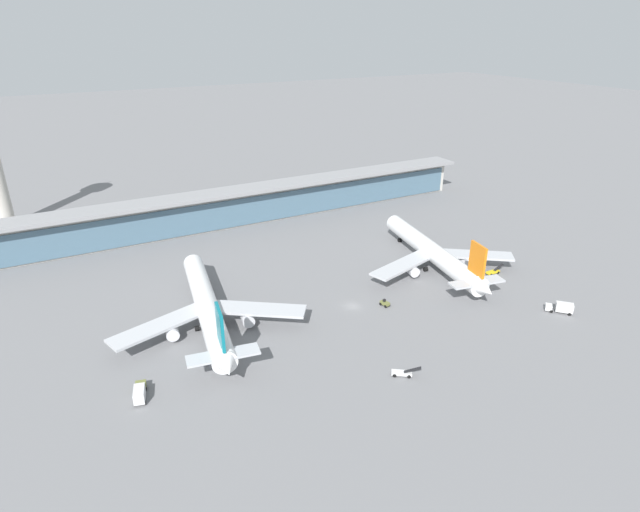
{
  "coord_description": "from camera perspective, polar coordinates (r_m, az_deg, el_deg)",
  "views": [
    {
      "loc": [
        -72.52,
        -113.32,
        75.66
      ],
      "look_at": [
        0.0,
        19.93,
        8.32
      ],
      "focal_mm": 29.44,
      "sensor_mm": 36.0,
      "label": 1
    }
  ],
  "objects": [
    {
      "name": "ground_plane",
      "position": [
        154.35,
        3.56,
        -5.47
      ],
      "size": [
        1200.0,
        1200.0,
        0.0
      ],
      "primitive_type": "plane",
      "color": "slate"
    },
    {
      "name": "airliner_left_stand",
      "position": [
        145.25,
        -12.17,
        -5.45
      ],
      "size": [
        51.64,
        67.81,
        18.1
      ],
      "color": "white",
      "rests_on": "ground"
    },
    {
      "name": "airliner_centre_stand",
      "position": [
        179.23,
        12.2,
        0.39
      ],
      "size": [
        51.47,
        67.7,
        18.1
      ],
      "color": "white",
      "rests_on": "ground"
    },
    {
      "name": "service_truck_near_nose_white",
      "position": [
        127.3,
        8.98,
        -12.43
      ],
      "size": [
        6.32,
        5.06,
        2.7
      ],
      "color": "silver",
      "rests_on": "ground"
    },
    {
      "name": "service_truck_under_wing_white",
      "position": [
        165.08,
        24.75,
        -5.09
      ],
      "size": [
        6.62,
        6.94,
        3.1
      ],
      "color": "silver",
      "rests_on": "ground"
    },
    {
      "name": "service_truck_mid_apron_olive",
      "position": [
        155.01,
        7.06,
        -5.11
      ],
      "size": [
        2.22,
        3.13,
        2.05
      ],
      "color": "olive",
      "rests_on": "ground"
    },
    {
      "name": "service_truck_by_tail_olive",
      "position": [
        125.16,
        -19.01,
        -13.83
      ],
      "size": [
        4.04,
        7.64,
        3.1
      ],
      "color": "olive",
      "rests_on": "ground"
    },
    {
      "name": "service_truck_on_taxiway_yellow",
      "position": [
        182.19,
        18.32,
        -1.62
      ],
      "size": [
        6.84,
        2.06,
        2.7
      ],
      "color": "yellow",
      "rests_on": "ground"
    },
    {
      "name": "service_truck_at_far_stand_blue",
      "position": [
        133.48,
        -11.89,
        -10.73
      ],
      "size": [
        3.21,
        2.4,
        2.05
      ],
      "color": "#234C9E",
      "rests_on": "ground"
    },
    {
      "name": "terminal_building",
      "position": [
        218.38,
        -7.74,
        5.63
      ],
      "size": [
        204.56,
        12.8,
        15.2
      ],
      "color": "beige",
      "rests_on": "ground"
    },
    {
      "name": "safety_cone_alpha",
      "position": [
        129.88,
        -9.78,
        -11.93
      ],
      "size": [
        0.62,
        0.62,
        0.7
      ],
      "color": "orange",
      "rests_on": "ground"
    }
  ]
}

